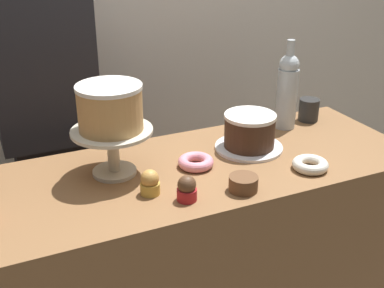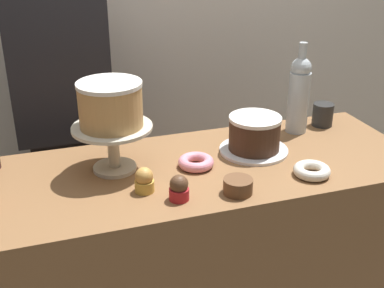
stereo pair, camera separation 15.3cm
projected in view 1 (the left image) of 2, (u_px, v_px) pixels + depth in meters
The scene contains 14 objects.
back_wall at pixel (109, 3), 2.11m from camera, with size 6.00×0.05×2.60m.
display_counter at pixel (192, 284), 1.75m from camera, with size 1.47×0.54×0.92m.
cake_stand_pedestal at pixel (113, 144), 1.49m from camera, with size 0.24×0.24×0.15m.
white_layer_cake at pixel (110, 107), 1.44m from camera, with size 0.19×0.19×0.14m.
silver_serving_platter at pixel (249, 147), 1.69m from camera, with size 0.23×0.23×0.01m.
chocolate_round_cake at pixel (250, 130), 1.66m from camera, with size 0.17×0.17×0.11m.
wine_bottle_clear at pixel (287, 90), 1.81m from camera, with size 0.08×0.08×0.33m.
cupcake_chocolate at pixel (187, 189), 1.37m from camera, with size 0.06×0.06×0.07m.
cupcake_caramel at pixel (150, 183), 1.40m from camera, with size 0.06×0.06×0.07m.
donut_sugar at pixel (310, 165), 1.55m from camera, with size 0.11×0.11×0.03m.
donut_pink at pixel (196, 162), 1.56m from camera, with size 0.11×0.11×0.03m.
cookie_stack at pixel (243, 183), 1.42m from camera, with size 0.08×0.08×0.04m.
coffee_cup_ceramic at pixel (309, 110), 1.91m from camera, with size 0.08×0.08×0.09m.
barista_figure at pixel (52, 142), 1.93m from camera, with size 0.36×0.22×1.60m.
Camera 1 is at (-0.58, -1.27, 1.63)m, focal length 46.90 mm.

